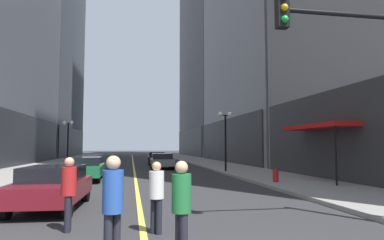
% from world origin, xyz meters
% --- Properties ---
extents(ground_plane, '(200.00, 200.00, 0.00)m').
position_xyz_m(ground_plane, '(0.00, 35.00, 0.00)').
color(ground_plane, '#2D2D30').
extents(sidewalk_left, '(4.50, 78.00, 0.15)m').
position_xyz_m(sidewalk_left, '(-8.25, 35.00, 0.07)').
color(sidewalk_left, gray).
rests_on(sidewalk_left, ground).
extents(sidewalk_right, '(4.50, 78.00, 0.15)m').
position_xyz_m(sidewalk_right, '(8.25, 35.00, 0.07)').
color(sidewalk_right, gray).
rests_on(sidewalk_right, ground).
extents(lane_centre_stripe, '(0.16, 70.00, 0.01)m').
position_xyz_m(lane_centre_stripe, '(0.00, 35.00, 0.00)').
color(lane_centre_stripe, '#E5D64C').
rests_on(lane_centre_stripe, ground).
extents(storefront_awning_right, '(1.60, 5.44, 3.12)m').
position_xyz_m(storefront_awning_right, '(9.69, 13.21, 2.99)').
color(storefront_awning_right, '#B21414').
rests_on(storefront_awning_right, ground).
extents(car_maroon, '(2.02, 4.17, 1.32)m').
position_xyz_m(car_maroon, '(-2.72, 7.71, 0.72)').
color(car_maroon, maroon).
rests_on(car_maroon, ground).
extents(car_green, '(1.91, 4.63, 1.32)m').
position_xyz_m(car_green, '(-2.80, 16.70, 0.72)').
color(car_green, '#196038').
rests_on(car_green, ground).
extents(car_grey, '(1.97, 4.14, 1.32)m').
position_xyz_m(car_grey, '(2.32, 25.54, 0.72)').
color(car_grey, slate).
rests_on(car_grey, ground).
extents(car_black, '(1.93, 4.49, 1.32)m').
position_xyz_m(car_black, '(2.40, 32.89, 0.72)').
color(car_black, black).
rests_on(car_black, ground).
extents(pedestrian_in_red_jacket, '(0.35, 0.35, 1.70)m').
position_xyz_m(pedestrian_in_red_jacket, '(-1.70, 4.61, 0.99)').
color(pedestrian_in_red_jacket, black).
rests_on(pedestrian_in_red_jacket, ground).
extents(pedestrian_in_white_shirt, '(0.48, 0.48, 1.61)m').
position_xyz_m(pedestrian_in_white_shirt, '(0.28, 4.09, 0.93)').
color(pedestrian_in_white_shirt, black).
rests_on(pedestrian_in_white_shirt, ground).
extents(pedestrian_in_green_parka, '(0.44, 0.44, 1.71)m').
position_xyz_m(pedestrian_in_green_parka, '(0.56, 2.11, 1.00)').
color(pedestrian_in_green_parka, black).
rests_on(pedestrian_in_green_parka, ground).
extents(pedestrian_in_blue_hoodie, '(0.48, 0.48, 1.81)m').
position_xyz_m(pedestrian_in_blue_hoodie, '(-0.58, 2.02, 1.06)').
color(pedestrian_in_blue_hoodie, black).
rests_on(pedestrian_in_blue_hoodie, ground).
extents(traffic_light_near_right, '(3.43, 0.35, 5.65)m').
position_xyz_m(traffic_light_near_right, '(5.35, 3.64, 3.74)').
color(traffic_light_near_right, black).
rests_on(traffic_light_near_right, ground).
extents(street_lamp_left_far, '(1.06, 0.36, 4.43)m').
position_xyz_m(street_lamp_left_far, '(-6.40, 31.67, 3.26)').
color(street_lamp_left_far, black).
rests_on(street_lamp_left_far, ground).
extents(street_lamp_right_mid, '(1.06, 0.36, 4.43)m').
position_xyz_m(street_lamp_right_mid, '(6.40, 20.09, 3.26)').
color(street_lamp_right_mid, black).
rests_on(street_lamp_right_mid, ground).
extents(fire_hydrant_right, '(0.28, 0.28, 0.80)m').
position_xyz_m(fire_hydrant_right, '(6.90, 12.62, 0.40)').
color(fire_hydrant_right, red).
rests_on(fire_hydrant_right, ground).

